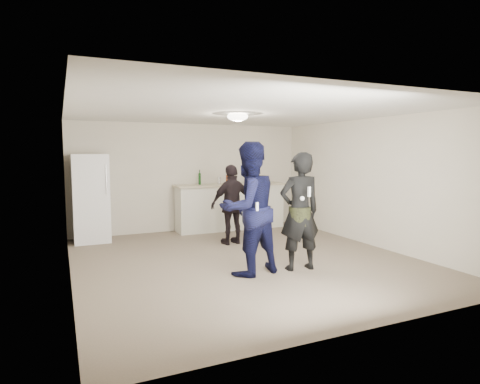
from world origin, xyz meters
name	(u,v)px	position (x,y,z in m)	size (l,w,h in m)	color
floor	(245,260)	(0.00, 0.00, 0.00)	(6.00, 6.00, 0.00)	#6B5B4C
ceiling	(245,112)	(0.00, 0.00, 2.50)	(6.00, 6.00, 0.00)	silver
wall_back	(191,177)	(0.00, 3.00, 1.25)	(6.00, 6.00, 0.00)	beige
wall_front	(371,210)	(0.00, -3.00, 1.25)	(6.00, 6.00, 0.00)	beige
wall_left	(67,194)	(-2.75, 0.00, 1.25)	(6.00, 6.00, 0.00)	beige
wall_right	(372,182)	(2.75, 0.00, 1.25)	(6.00, 6.00, 0.00)	beige
counter	(231,207)	(0.87, 2.67, 0.53)	(2.60, 0.56, 1.05)	silver
counter_top	(231,185)	(0.87, 2.67, 1.07)	(2.68, 0.64, 0.04)	#C3B897
fridge	(91,198)	(-2.28, 2.60, 0.90)	(0.70, 0.70, 1.80)	white
fridge_handle	(106,179)	(-2.00, 2.23, 1.30)	(0.02, 0.02, 0.60)	silver
ceiling_dome	(238,116)	(0.00, 0.30, 2.45)	(0.36, 0.36, 0.16)	white
shaker	(219,181)	(0.58, 2.70, 1.18)	(0.08, 0.08, 0.17)	silver
man	(248,209)	(-0.29, -0.75, 1.00)	(0.97, 0.75, 1.99)	#101344
woman	(300,212)	(0.54, -0.86, 0.92)	(0.67, 0.44, 1.84)	black
camo_shorts	(300,216)	(0.54, -0.86, 0.85)	(0.34, 0.34, 0.28)	#303618
spectator	(232,204)	(0.29, 1.21, 0.80)	(0.94, 0.39, 1.60)	black
remote_man	(257,207)	(-0.29, -1.03, 1.05)	(0.04, 0.04, 0.15)	white
nunchuk_man	(263,211)	(-0.17, -1.00, 0.98)	(0.07, 0.07, 0.07)	white
remote_woman	(309,192)	(0.54, -1.11, 1.25)	(0.04, 0.04, 0.15)	white
nunchuk_woman	(302,198)	(0.44, -1.08, 1.15)	(0.07, 0.07, 0.07)	white
bottle_cluster	(228,180)	(0.77, 2.59, 1.20)	(1.23, 0.30, 0.26)	#953915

